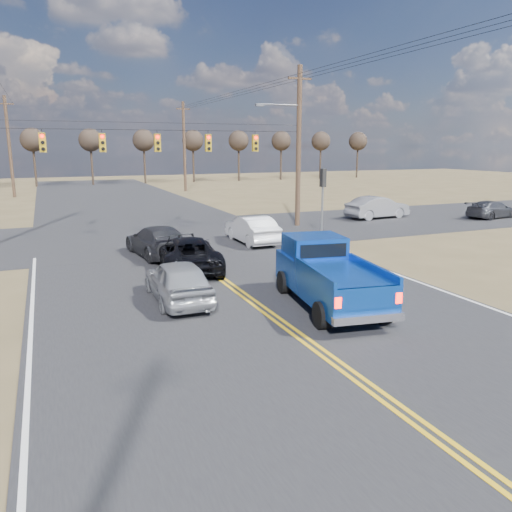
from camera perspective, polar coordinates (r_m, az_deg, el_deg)
name	(u,v)px	position (r m, az deg, el deg)	size (l,w,h in m)	color
ground	(310,345)	(13.42, 6.19, -10.05)	(160.00, 160.00, 0.00)	brown
road_main	(200,264)	(22.27, -6.36, -0.91)	(14.00, 120.00, 0.02)	#28282B
road_cross	(161,235)	(29.88, -10.78, 2.37)	(120.00, 12.00, 0.02)	#28282B
signal_gantry	(167,147)	(29.34, -10.12, 12.16)	(19.60, 4.83, 10.00)	#473323
utility_poles	(161,144)	(28.46, -10.77, 12.46)	(19.60, 58.32, 10.00)	#473323
treeline	(131,138)	(38.25, -14.08, 12.96)	(87.00, 117.80, 7.40)	#33261C
pickup_truck	(328,275)	(16.37, 8.18, -2.17)	(2.93, 5.86, 2.11)	black
silver_suv	(178,280)	(16.89, -8.89, -2.78)	(1.71, 4.24, 1.45)	#9A9CA1
black_suv	(188,254)	(21.08, -7.81, 0.28)	(2.37, 5.15, 1.43)	black
white_car_queue	(252,229)	(26.87, -0.46, 3.07)	(1.56, 4.47, 1.47)	white
dgrey_car_queue	(158,241)	(24.07, -11.18, 1.69)	(2.03, 4.98, 1.45)	#303135
cross_car_east_near	(377,207)	(37.15, 13.71, 5.42)	(4.83, 1.69, 1.59)	gray
cross_car_east_far	(492,209)	(40.08, 25.38, 4.83)	(4.37, 1.78, 1.27)	#38383D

